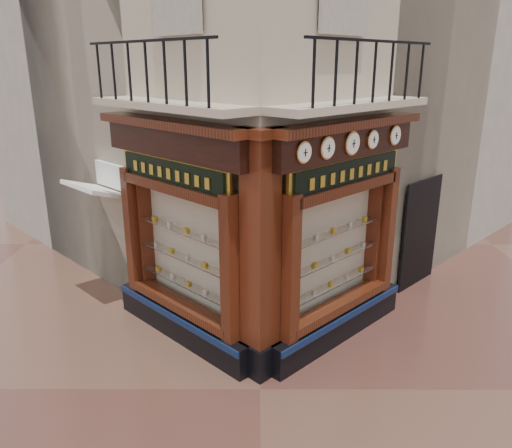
{
  "coord_description": "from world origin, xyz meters",
  "views": [
    {
      "loc": [
        -0.05,
        -6.59,
        4.84
      ],
      "look_at": [
        -0.07,
        2.0,
        2.06
      ],
      "focal_mm": 35.0,
      "sensor_mm": 36.0,
      "label": 1
    }
  ],
  "objects_px": {
    "clock_d": "(372,140)",
    "signboard_right": "(348,173)",
    "clock_b": "(327,148)",
    "signboard_left": "(172,173)",
    "clock_a": "(304,152)",
    "corner_pilaster": "(260,261)",
    "clock_c": "(352,143)",
    "awning": "(106,299)",
    "clock_e": "(395,135)"
  },
  "relations": [
    {
      "from": "clock_d",
      "to": "signboard_right",
      "type": "relative_size",
      "value": 0.15
    },
    {
      "from": "clock_b",
      "to": "signboard_left",
      "type": "relative_size",
      "value": 0.17
    },
    {
      "from": "signboard_left",
      "to": "clock_a",
      "type": "bearing_deg",
      "value": -160.71
    },
    {
      "from": "clock_a",
      "to": "corner_pilaster",
      "type": "bearing_deg",
      "value": 136.21
    },
    {
      "from": "corner_pilaster",
      "to": "clock_a",
      "type": "bearing_deg",
      "value": -43.79
    },
    {
      "from": "corner_pilaster",
      "to": "clock_a",
      "type": "relative_size",
      "value": 12.23
    },
    {
      "from": "clock_d",
      "to": "clock_a",
      "type": "bearing_deg",
      "value": -180.0
    },
    {
      "from": "clock_d",
      "to": "signboard_left",
      "type": "xyz_separation_m",
      "value": [
        -3.34,
        -0.26,
        -0.52
      ]
    },
    {
      "from": "signboard_left",
      "to": "signboard_right",
      "type": "xyz_separation_m",
      "value": [
        2.92,
        0.0,
        0.0
      ]
    },
    {
      "from": "corner_pilaster",
      "to": "clock_b",
      "type": "bearing_deg",
      "value": -23.2
    },
    {
      "from": "clock_a",
      "to": "clock_c",
      "type": "xyz_separation_m",
      "value": [
        0.85,
        0.85,
        0.0
      ]
    },
    {
      "from": "corner_pilaster",
      "to": "awning",
      "type": "xyz_separation_m",
      "value": [
        -3.3,
        2.6,
        -1.95
      ]
    },
    {
      "from": "clock_d",
      "to": "awning",
      "type": "relative_size",
      "value": 0.24
    },
    {
      "from": "awning",
      "to": "clock_c",
      "type": "bearing_deg",
      "value": -155.02
    },
    {
      "from": "clock_a",
      "to": "clock_d",
      "type": "distance_m",
      "value": 1.79
    },
    {
      "from": "clock_c",
      "to": "signboard_right",
      "type": "bearing_deg",
      "value": 45.93
    },
    {
      "from": "clock_b",
      "to": "clock_c",
      "type": "relative_size",
      "value": 0.9
    },
    {
      "from": "clock_a",
      "to": "signboard_right",
      "type": "distance_m",
      "value": 1.41
    },
    {
      "from": "corner_pilaster",
      "to": "clock_b",
      "type": "relative_size",
      "value": 11.4
    },
    {
      "from": "clock_a",
      "to": "clock_c",
      "type": "relative_size",
      "value": 0.84
    },
    {
      "from": "awning",
      "to": "signboard_left",
      "type": "xyz_separation_m",
      "value": [
        1.84,
        -1.58,
        3.1
      ]
    },
    {
      "from": "corner_pilaster",
      "to": "signboard_right",
      "type": "bearing_deg",
      "value": -10.25
    },
    {
      "from": "clock_b",
      "to": "clock_e",
      "type": "relative_size",
      "value": 0.99
    },
    {
      "from": "corner_pilaster",
      "to": "signboard_right",
      "type": "height_order",
      "value": "corner_pilaster"
    },
    {
      "from": "corner_pilaster",
      "to": "signboard_left",
      "type": "xyz_separation_m",
      "value": [
        -1.46,
        1.01,
        1.15
      ]
    },
    {
      "from": "awning",
      "to": "signboard_left",
      "type": "bearing_deg",
      "value": -175.67
    },
    {
      "from": "clock_c",
      "to": "clock_d",
      "type": "height_order",
      "value": "clock_c"
    },
    {
      "from": "awning",
      "to": "clock_b",
      "type": "bearing_deg",
      "value": -161.98
    },
    {
      "from": "clock_c",
      "to": "signboard_left",
      "type": "bearing_deg",
      "value": 131.99
    },
    {
      "from": "clock_c",
      "to": "signboard_right",
      "type": "distance_m",
      "value": 0.54
    },
    {
      "from": "corner_pilaster",
      "to": "clock_a",
      "type": "height_order",
      "value": "corner_pilaster"
    },
    {
      "from": "corner_pilaster",
      "to": "clock_d",
      "type": "relative_size",
      "value": 12.42
    },
    {
      "from": "clock_a",
      "to": "awning",
      "type": "relative_size",
      "value": 0.24
    },
    {
      "from": "clock_b",
      "to": "signboard_right",
      "type": "bearing_deg",
      "value": 8.35
    },
    {
      "from": "corner_pilaster",
      "to": "clock_d",
      "type": "xyz_separation_m",
      "value": [
        1.88,
        1.28,
        1.67
      ]
    },
    {
      "from": "clock_b",
      "to": "clock_c",
      "type": "bearing_deg",
      "value": 0.0
    },
    {
      "from": "clock_d",
      "to": "clock_c",
      "type": "bearing_deg",
      "value": 180.0
    },
    {
      "from": "clock_a",
      "to": "clock_d",
      "type": "relative_size",
      "value": 1.02
    },
    {
      "from": "clock_c",
      "to": "signboard_left",
      "type": "xyz_separation_m",
      "value": [
        -2.92,
        0.15,
        -0.52
      ]
    },
    {
      "from": "signboard_left",
      "to": "signboard_right",
      "type": "height_order",
      "value": "signboard_right"
    },
    {
      "from": "corner_pilaster",
      "to": "clock_c",
      "type": "xyz_separation_m",
      "value": [
        1.46,
        0.86,
        1.67
      ]
    },
    {
      "from": "clock_c",
      "to": "awning",
      "type": "distance_m",
      "value": 6.23
    },
    {
      "from": "clock_a",
      "to": "awning",
      "type": "height_order",
      "value": "clock_a"
    },
    {
      "from": "clock_b",
      "to": "clock_d",
      "type": "bearing_deg",
      "value": 0.0
    },
    {
      "from": "clock_b",
      "to": "clock_d",
      "type": "xyz_separation_m",
      "value": [
        0.87,
        0.87,
        0.0
      ]
    },
    {
      "from": "clock_a",
      "to": "clock_e",
      "type": "relative_size",
      "value": 0.93
    },
    {
      "from": "clock_d",
      "to": "clock_e",
      "type": "bearing_deg",
      "value": 0.0
    },
    {
      "from": "clock_d",
      "to": "signboard_left",
      "type": "relative_size",
      "value": 0.15
    },
    {
      "from": "clock_a",
      "to": "clock_c",
      "type": "bearing_deg",
      "value": 0.0
    },
    {
      "from": "signboard_left",
      "to": "awning",
      "type": "bearing_deg",
      "value": 4.33
    }
  ]
}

